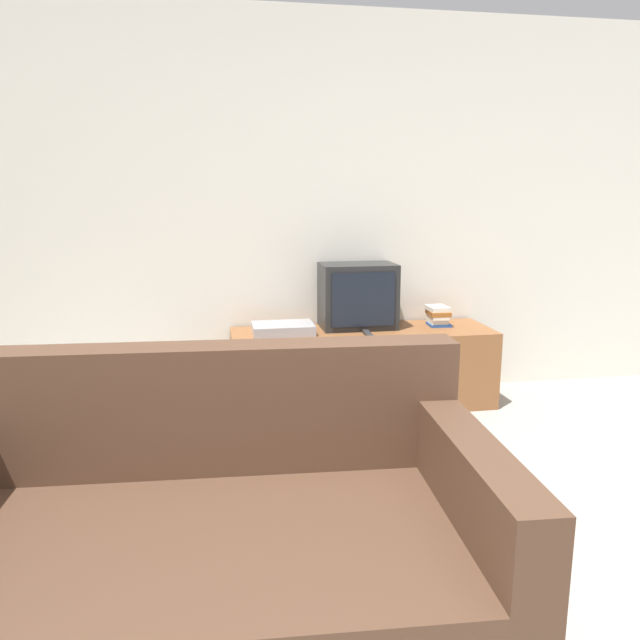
{
  "coord_description": "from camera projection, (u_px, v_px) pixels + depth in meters",
  "views": [
    {
      "loc": [
        -0.52,
        -1.23,
        1.44
      ],
      "look_at": [
        0.12,
        2.38,
        0.67
      ],
      "focal_mm": 35.0,
      "sensor_mm": 36.0,
      "label": 1
    }
  ],
  "objects": [
    {
      "name": "book_stack",
      "position": [
        438.0,
        315.0,
        4.3
      ],
      "size": [
        0.16,
        0.19,
        0.14
      ],
      "color": "#23478E",
      "rests_on": "tv_stand"
    },
    {
      "name": "set_top_box",
      "position": [
        283.0,
        329.0,
        4.07
      ],
      "size": [
        0.4,
        0.27,
        0.06
      ],
      "color": "#99999E",
      "rests_on": "tv_stand"
    },
    {
      "name": "couch",
      "position": [
        210.0,
        566.0,
        1.91
      ],
      "size": [
        1.79,
        1.08,
        0.91
      ],
      "rotation": [
        0.0,
        0.0,
        -0.06
      ],
      "color": "#4C3323",
      "rests_on": "ground_plane"
    },
    {
      "name": "wall_back",
      "position": [
        285.0,
        211.0,
        4.22
      ],
      "size": [
        9.0,
        0.06,
        2.6
      ],
      "color": "silver",
      "rests_on": "ground_plane"
    },
    {
      "name": "television",
      "position": [
        358.0,
        296.0,
        4.21
      ],
      "size": [
        0.5,
        0.33,
        0.44
      ],
      "color": "black",
      "rests_on": "tv_stand"
    },
    {
      "name": "remote_on_stand",
      "position": [
        368.0,
        334.0,
        3.99
      ],
      "size": [
        0.04,
        0.18,
        0.02
      ],
      "rotation": [
        0.0,
        0.0,
        -0.04
      ],
      "color": "#2D2D2D",
      "rests_on": "tv_stand"
    },
    {
      "name": "tv_stand",
      "position": [
        363.0,
        368.0,
        4.21
      ],
      "size": [
        1.75,
        0.53,
        0.52
      ],
      "color": "brown",
      "rests_on": "ground_plane"
    }
  ]
}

